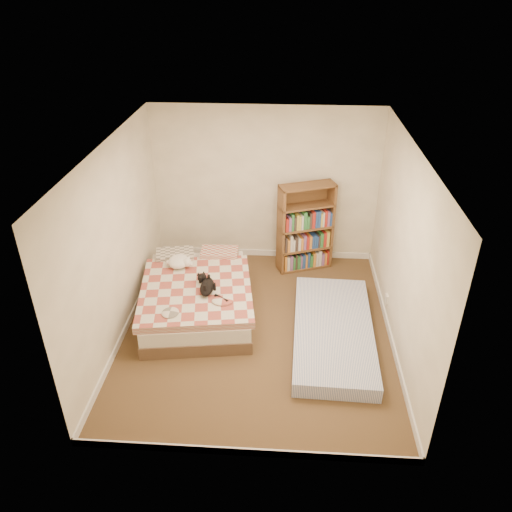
# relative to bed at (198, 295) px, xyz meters

# --- Properties ---
(room) EXTENTS (3.51, 4.01, 2.51)m
(room) POSITION_rel_bed_xyz_m (0.86, -0.41, 0.95)
(room) COLOR #4D3121
(room) RESTS_ON ground
(bed) EXTENTS (1.69, 2.18, 0.54)m
(bed) POSITION_rel_bed_xyz_m (0.00, 0.00, 0.00)
(bed) COLOR brown
(bed) RESTS_ON room
(bookshelf) EXTENTS (0.95, 0.57, 1.42)m
(bookshelf) POSITION_rel_bed_xyz_m (1.50, 1.28, 0.29)
(bookshelf) COLOR brown
(bookshelf) RESTS_ON room
(floor_mattress) EXTENTS (1.07, 2.25, 0.20)m
(floor_mattress) POSITION_rel_bed_xyz_m (1.86, -0.51, -0.14)
(floor_mattress) COLOR #6D7EB6
(floor_mattress) RESTS_ON room
(black_cat) EXTENTS (0.34, 0.69, 0.15)m
(black_cat) POSITION_rel_bed_xyz_m (0.19, -0.22, 0.31)
(black_cat) COLOR black
(black_cat) RESTS_ON bed
(white_dog) EXTENTS (0.42, 0.44, 0.16)m
(white_dog) POSITION_rel_bed_xyz_m (-0.30, 0.34, 0.32)
(white_dog) COLOR white
(white_dog) RESTS_ON bed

